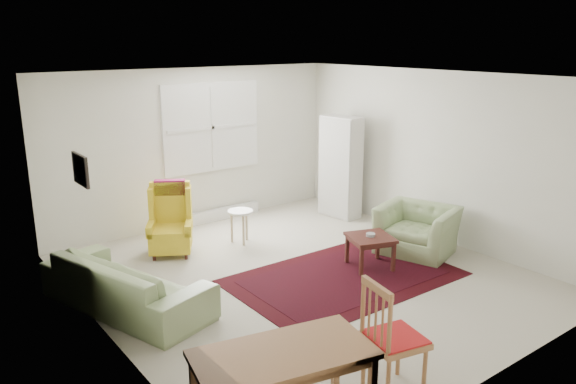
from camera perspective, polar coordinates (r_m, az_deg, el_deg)
room at (r=7.00m, az=0.56°, el=1.50°), size 5.04×5.54×2.51m
rug at (r=7.22m, az=5.74°, el=-8.55°), size 2.83×1.84×0.03m
sofa at (r=6.53m, az=-16.17°, el=-7.90°), size 1.39×2.23×0.84m
armchair at (r=8.10m, az=13.00°, el=-3.30°), size 1.17×1.25×0.79m
wingback_chair at (r=7.93m, az=-11.92°, el=-2.78°), size 0.82×0.83×1.01m
coffee_table at (r=7.49m, az=8.32°, el=-6.02°), size 0.69×0.69×0.44m
stool at (r=8.32m, az=-4.84°, el=-3.49°), size 0.46×0.46×0.50m
cabinet at (r=9.44m, az=5.38°, el=2.54°), size 0.44×0.72×1.70m
desk_chair at (r=4.94m, az=10.84°, el=-14.24°), size 0.54×0.54×1.03m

